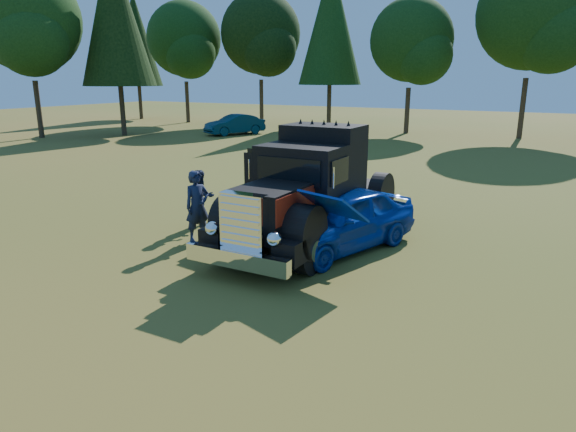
{
  "coord_description": "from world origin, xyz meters",
  "views": [
    {
      "loc": [
        7.28,
        -9.81,
        4.24
      ],
      "look_at": [
        1.67,
        0.37,
        1.07
      ],
      "focal_mm": 32.0,
      "sensor_mm": 36.0,
      "label": 1
    }
  ],
  "objects_px": {
    "spectator_near": "(197,206)",
    "hotrod_coupe": "(339,220)",
    "diamond_t_truck": "(308,194)",
    "distant_teal_car": "(235,125)",
    "spectator_far": "(201,199)"
  },
  "relations": [
    {
      "from": "hotrod_coupe",
      "to": "spectator_near",
      "type": "height_order",
      "value": "same"
    },
    {
      "from": "spectator_near",
      "to": "distant_teal_car",
      "type": "xyz_separation_m",
      "value": [
        -13.91,
        21.88,
        -0.2
      ]
    },
    {
      "from": "spectator_near",
      "to": "spectator_far",
      "type": "height_order",
      "value": "spectator_near"
    },
    {
      "from": "spectator_far",
      "to": "distant_teal_car",
      "type": "relative_size",
      "value": 0.37
    },
    {
      "from": "hotrod_coupe",
      "to": "distant_teal_car",
      "type": "bearing_deg",
      "value": 130.12
    },
    {
      "from": "hotrod_coupe",
      "to": "diamond_t_truck",
      "type": "bearing_deg",
      "value": 168.04
    },
    {
      "from": "hotrod_coupe",
      "to": "distant_teal_car",
      "type": "height_order",
      "value": "hotrod_coupe"
    },
    {
      "from": "spectator_near",
      "to": "hotrod_coupe",
      "type": "bearing_deg",
      "value": -47.54
    },
    {
      "from": "diamond_t_truck",
      "to": "spectator_near",
      "type": "height_order",
      "value": "diamond_t_truck"
    },
    {
      "from": "hotrod_coupe",
      "to": "spectator_far",
      "type": "relative_size",
      "value": 2.92
    },
    {
      "from": "hotrod_coupe",
      "to": "spectator_far",
      "type": "height_order",
      "value": "hotrod_coupe"
    },
    {
      "from": "diamond_t_truck",
      "to": "spectator_far",
      "type": "bearing_deg",
      "value": -175.33
    },
    {
      "from": "hotrod_coupe",
      "to": "distant_teal_car",
      "type": "xyz_separation_m",
      "value": [
        -17.46,
        20.72,
        -0.03
      ]
    },
    {
      "from": "diamond_t_truck",
      "to": "hotrod_coupe",
      "type": "bearing_deg",
      "value": -11.96
    },
    {
      "from": "diamond_t_truck",
      "to": "spectator_far",
      "type": "relative_size",
      "value": 4.28
    }
  ]
}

